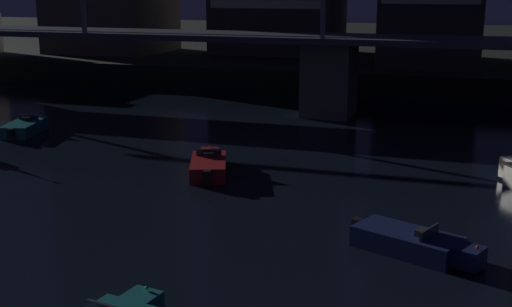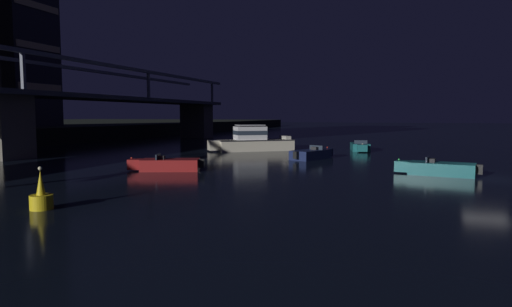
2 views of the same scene
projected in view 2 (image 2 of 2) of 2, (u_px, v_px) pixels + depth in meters
ground_plane at (487, 179)px, 26.49m from camera, size 400.00×400.00×0.00m
tower_east_tall at (6, 28)px, 63.05m from camera, size 8.35×11.80×28.38m
cabin_cruiser_near_left at (253, 141)px, 47.26m from camera, size 7.01×8.62×2.79m
speedboat_near_center at (167, 165)px, 30.42m from camera, size 3.03×5.11×1.16m
speedboat_near_right at (438, 169)px, 28.22m from camera, size 2.45×5.23×1.16m
speedboat_mid_center at (360, 147)px, 47.37m from camera, size 5.22×2.51×1.16m
speedboat_mid_right at (312, 154)px, 38.49m from camera, size 5.05×3.17×1.16m
channel_buoy at (41, 198)px, 17.90m from camera, size 0.90×0.90×1.76m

